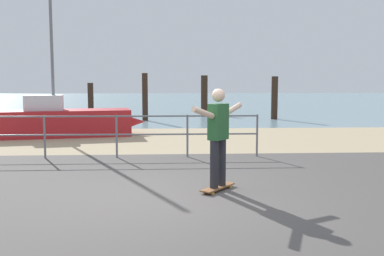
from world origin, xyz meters
TOP-DOWN VIEW (x-y plane):
  - ground_plane at (0.00, -1.00)m, footprint 24.00×10.00m
  - beach_strip at (0.00, 7.00)m, footprint 24.00×6.00m
  - sea_surface at (0.00, 35.00)m, footprint 72.00×50.00m
  - railing_fence at (-2.24, 3.60)m, footprint 8.59×0.05m
  - sailboat at (-3.51, 7.88)m, footprint 5.07×2.20m
  - skateboard at (0.70, 0.32)m, footprint 0.66×0.75m
  - skateboarder at (0.70, 0.32)m, footprint 0.98×1.18m
  - groyne_post_0 at (-4.37, 16.94)m, footprint 0.31×0.31m
  - groyne_post_1 at (-1.25, 13.61)m, footprint 0.27×0.27m
  - groyne_post_2 at (1.87, 17.71)m, footprint 0.38×0.38m
  - groyne_post_3 at (4.99, 13.99)m, footprint 0.31×0.31m

SIDE VIEW (x-z plane):
  - ground_plane at x=0.00m, z-range -0.02..0.02m
  - beach_strip at x=0.00m, z-range -0.02..0.02m
  - sea_surface at x=0.00m, z-range -0.02..0.02m
  - skateboard at x=0.70m, z-range 0.03..0.11m
  - sailboat at x=-3.51m, z-range -2.41..3.47m
  - railing_fence at x=-2.24m, z-range 0.17..1.22m
  - groyne_post_0 at x=-4.37m, z-range 0.00..1.77m
  - skateboarder at x=0.70m, z-range 0.19..1.84m
  - groyne_post_3 at x=4.99m, z-range 0.00..2.09m
  - groyne_post_2 at x=1.87m, z-range 0.00..2.18m
  - groyne_post_1 at x=-1.25m, z-range 0.00..2.24m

